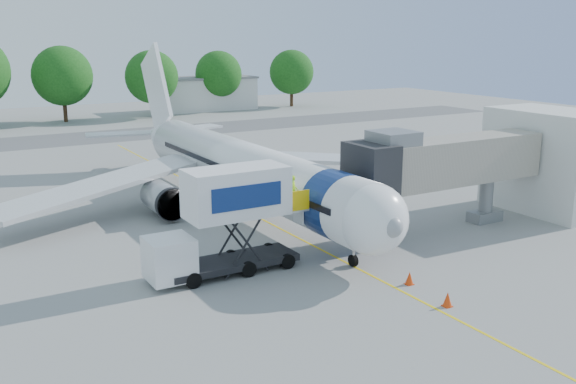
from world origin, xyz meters
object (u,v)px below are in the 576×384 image
aircraft (239,167)px  jet_bridge (437,164)px  ground_tug (532,296)px  catering_hiloader (225,222)px

aircraft → jet_bridge: 13.77m
jet_bridge → aircraft: bearing=125.7°
jet_bridge → ground_tug: bearing=-112.2°
catering_hiloader → ground_tug: bearing=-49.2°
aircraft → ground_tug: bearing=-81.3°
jet_bridge → catering_hiloader: (-14.26, -0.00, -1.58)m
jet_bridge → ground_tug: jet_bridge is taller
aircraft → catering_hiloader: (-6.27, -11.12, -0.19)m
jet_bridge → catering_hiloader: jet_bridge is taller
jet_bridge → catering_hiloader: bearing=-180.0°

